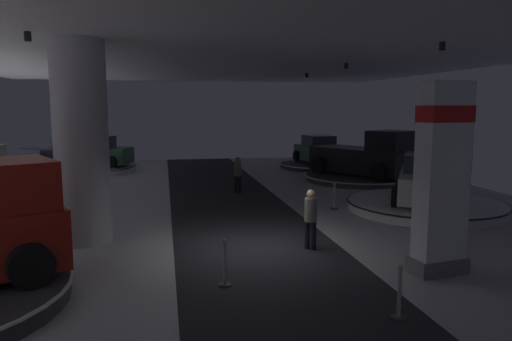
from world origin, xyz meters
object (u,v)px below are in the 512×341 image
Objects in this scene: display_platform_far_right at (361,177)px; visitor_walking_near at (311,215)px; display_platform_far_left at (50,191)px; display_car_far_left at (48,170)px; display_platform_deep_right at (319,165)px; visitor_walking_far at (238,172)px; display_car_mid_right at (426,180)px; display_platform_deep_left at (94,169)px; display_platform_mid_right at (425,205)px; column_left at (81,143)px; display_car_deep_right at (319,151)px; brand_sign_pylon at (442,176)px; display_car_deep_left at (94,153)px; pickup_truck_far_right at (367,157)px.

display_platform_far_right is 12.46m from visitor_walking_near.
visitor_walking_near reaches higher than display_platform_far_left.
display_car_far_left is 15.69m from display_platform_deep_right.
display_platform_deep_right is 10.05m from visitor_walking_far.
visitor_walking_far is at bearing -160.59° from display_platform_far_right.
display_platform_deep_right is 1.08× the size of display_car_mid_right.
display_platform_deep_left is at bearing 82.60° from display_car_far_left.
display_car_mid_right is (0.02, 0.03, 0.92)m from display_platform_mid_right.
column_left reaches higher than display_car_deep_right.
display_car_far_left is 15.38m from display_car_mid_right.
column_left reaches higher than display_platform_deep_left.
visitor_walking_near is at bearing -109.15° from display_platform_deep_right.
display_car_mid_right reaches higher than visitor_walking_far.
brand_sign_pylon is 16.34m from display_car_far_left.
display_platform_far_right is 7.17m from display_car_mid_right.
display_car_far_left is 8.11m from visitor_walking_far.
display_platform_far_right is 5.47m from display_platform_deep_right.
display_platform_deep_right is at bearing 70.85° from visitor_walking_near.
display_car_deep_left reaches higher than display_platform_deep_left.
display_car_deep_left is 0.93× the size of display_platform_deep_right.
visitor_walking_far is at bearing 105.15° from brand_sign_pylon.
display_car_mid_right is (-0.58, -7.08, 0.94)m from display_platform_far_right.
column_left is 8.66m from visitor_walking_far.
display_car_deep_left is at bearing 82.35° from display_car_far_left.
display_platform_far_left is (-10.88, 12.09, -2.06)m from brand_sign_pylon.
column_left reaches higher than display_car_far_left.
pickup_truck_far_right is (0.16, -0.28, 1.06)m from display_platform_far_right.
brand_sign_pylon is 16.39m from display_platform_far_left.
display_platform_deep_left is at bearing 82.79° from display_platform_far_left.
pickup_truck_far_right is 1.30× the size of display_car_deep_right.
pickup_truck_far_right is 1.31× the size of display_car_far_left.
display_car_far_left is 1.00× the size of display_car_deep_right.
visitor_walking_far is (5.29, 6.61, -1.84)m from column_left.
display_car_deep_left is 10.87m from visitor_walking_far.
display_car_deep_left is 1.05× the size of display_car_far_left.
brand_sign_pylon reaches higher than display_car_far_left.
column_left reaches higher than display_platform_far_left.
display_car_far_left reaches higher than display_platform_deep_right.
display_car_deep_right is at bearing 24.40° from display_car_far_left.
display_platform_deep_left is 18.45m from visitor_walking_near.
display_platform_deep_right is at bearing 95.82° from pickup_truck_far_right.
visitor_walking_far is at bearing -128.79° from display_platform_deep_right.
display_car_mid_right is 7.73m from visitor_walking_far.
column_left reaches higher than visitor_walking_far.
column_left reaches higher than visitor_walking_near.
display_car_mid_right reaches higher than display_platform_deep_right.
display_platform_mid_right is 0.92m from display_car_mid_right.
brand_sign_pylon is 0.76× the size of pickup_truck_far_right.
display_platform_deep_left is 1.10× the size of display_car_far_left.
display_platform_deep_left is 0.97× the size of display_platform_deep_right.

